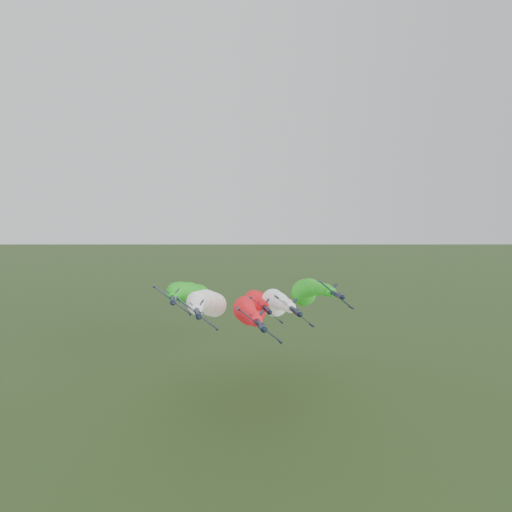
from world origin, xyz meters
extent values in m
plane|color=#3C5927|center=(0.00, 0.00, 0.00)|extent=(3000.00, 3000.00, 0.00)
cylinder|color=black|center=(-8.13, -15.73, 34.47)|extent=(1.54, 8.97, 1.54)
cone|color=black|center=(-8.13, -21.02, 34.47)|extent=(1.40, 1.79, 1.40)
cone|color=black|center=(-8.13, -10.85, 34.47)|extent=(1.40, 0.90, 1.40)
ellipsoid|color=black|center=(-7.87, -17.73, 34.78)|extent=(1.01, 1.87, 0.98)
cube|color=black|center=(-8.22, -15.93, 34.36)|extent=(7.48, 1.89, 6.15)
cylinder|color=black|center=(-11.92, -15.93, 37.39)|extent=(0.62, 2.59, 0.62)
cylinder|color=black|center=(-4.52, -15.93, 31.32)|extent=(0.62, 2.59, 0.62)
cube|color=black|center=(-7.40, -11.95, 35.36)|extent=(1.56, 1.50, 1.86)
cube|color=black|center=(-8.03, -11.95, 34.59)|extent=(2.99, 1.10, 2.48)
sphere|color=red|center=(-8.13, -12.25, 34.47)|extent=(2.47, 2.47, 2.47)
sphere|color=red|center=(-8.09, -8.64, 34.36)|extent=(2.81, 2.81, 2.81)
sphere|color=red|center=(-7.98, -5.04, 34.12)|extent=(2.95, 2.95, 2.95)
sphere|color=red|center=(-7.80, -1.43, 33.80)|extent=(3.00, 3.00, 3.00)
sphere|color=red|center=(-7.54, 2.17, 33.41)|extent=(3.73, 3.73, 3.73)
sphere|color=red|center=(-7.21, 5.78, 32.96)|extent=(3.91, 3.91, 3.91)
sphere|color=red|center=(-6.81, 9.38, 32.45)|extent=(4.73, 4.73, 4.73)
sphere|color=red|center=(-6.33, 12.98, 31.88)|extent=(4.53, 4.53, 4.53)
sphere|color=red|center=(-5.78, 16.59, 31.26)|extent=(5.07, 5.07, 5.07)
sphere|color=red|center=(-5.16, 20.19, 30.60)|extent=(6.33, 6.33, 6.33)
sphere|color=red|center=(-4.47, 23.80, 29.88)|extent=(6.80, 6.80, 6.80)
sphere|color=red|center=(-3.70, 27.40, 29.13)|extent=(6.48, 6.48, 6.48)
sphere|color=red|center=(-2.85, 31.00, 28.33)|extent=(7.06, 7.06, 7.06)
sphere|color=red|center=(-1.94, 34.61, 27.49)|extent=(7.22, 7.22, 7.22)
sphere|color=red|center=(-0.95, 38.21, 26.61)|extent=(8.47, 8.47, 8.47)
sphere|color=red|center=(0.11, 41.82, 25.70)|extent=(7.94, 7.94, 7.94)
cylinder|color=black|center=(-18.52, -6.10, 35.09)|extent=(1.54, 8.97, 1.54)
cone|color=black|center=(-18.52, -11.38, 35.09)|extent=(1.40, 1.79, 1.40)
cone|color=black|center=(-18.52, -1.22, 35.09)|extent=(1.40, 0.90, 1.40)
ellipsoid|color=black|center=(-18.27, -8.09, 35.40)|extent=(1.01, 1.87, 0.98)
cube|color=black|center=(-18.61, -6.30, 34.98)|extent=(7.48, 1.89, 6.15)
cylinder|color=black|center=(-22.32, -6.30, 38.01)|extent=(0.62, 2.59, 0.62)
cylinder|color=black|center=(-14.91, -6.30, 31.95)|extent=(0.62, 2.59, 0.62)
cube|color=black|center=(-17.79, -2.31, 35.98)|extent=(1.56, 1.50, 1.86)
cube|color=black|center=(-18.42, -2.31, 35.21)|extent=(2.99, 1.10, 2.48)
sphere|color=white|center=(-18.52, -2.61, 35.09)|extent=(2.33, 2.33, 2.33)
sphere|color=white|center=(-18.48, 0.99, 34.98)|extent=(3.05, 3.05, 3.05)
sphere|color=white|center=(-18.37, 4.60, 34.74)|extent=(3.62, 3.62, 3.62)
sphere|color=white|center=(-18.19, 8.20, 34.42)|extent=(3.24, 3.24, 3.24)
sphere|color=white|center=(-17.93, 11.81, 34.03)|extent=(3.43, 3.43, 3.43)
sphere|color=white|center=(-17.60, 15.41, 33.58)|extent=(4.80, 4.80, 4.80)
sphere|color=white|center=(-17.20, 19.01, 33.07)|extent=(4.91, 4.91, 4.91)
sphere|color=white|center=(-16.72, 22.62, 32.50)|extent=(4.51, 4.51, 4.51)
sphere|color=white|center=(-16.18, 26.22, 31.88)|extent=(5.39, 5.39, 5.39)
sphere|color=white|center=(-15.55, 29.83, 31.22)|extent=(5.43, 5.43, 5.43)
sphere|color=white|center=(-14.86, 33.43, 30.51)|extent=(5.34, 5.34, 5.34)
sphere|color=white|center=(-14.09, 37.03, 29.75)|extent=(7.09, 7.09, 7.09)
sphere|color=white|center=(-13.25, 40.64, 28.95)|extent=(7.24, 7.24, 7.24)
sphere|color=white|center=(-12.33, 44.24, 28.11)|extent=(6.46, 6.46, 6.46)
sphere|color=white|center=(-11.34, 47.85, 27.24)|extent=(7.45, 7.45, 7.45)
sphere|color=white|center=(-10.28, 51.45, 26.32)|extent=(7.48, 7.48, 7.48)
cylinder|color=black|center=(1.31, -3.52, 34.38)|extent=(1.54, 8.97, 1.54)
cone|color=black|center=(1.31, -8.80, 34.38)|extent=(1.40, 1.79, 1.40)
cone|color=black|center=(1.31, 1.37, 34.38)|extent=(1.40, 0.90, 1.40)
ellipsoid|color=black|center=(1.57, -5.51, 34.69)|extent=(1.01, 1.87, 0.98)
cube|color=black|center=(1.22, -3.72, 34.26)|extent=(7.48, 1.89, 6.15)
cylinder|color=black|center=(-2.48, -3.72, 37.29)|extent=(0.62, 2.59, 0.62)
cylinder|color=black|center=(4.92, -3.72, 31.23)|extent=(0.62, 2.59, 0.62)
cube|color=black|center=(2.04, 0.27, 35.26)|extent=(1.56, 1.50, 1.86)
cube|color=black|center=(1.41, 0.27, 34.49)|extent=(2.99, 1.10, 2.48)
sphere|color=white|center=(1.31, -0.03, 34.38)|extent=(2.37, 2.37, 2.37)
sphere|color=white|center=(1.35, 3.58, 34.26)|extent=(2.92, 2.92, 2.92)
sphere|color=white|center=(1.46, 7.18, 34.03)|extent=(3.17, 3.17, 3.17)
sphere|color=white|center=(1.64, 10.78, 33.71)|extent=(3.81, 3.81, 3.81)
sphere|color=white|center=(1.90, 14.39, 33.32)|extent=(4.31, 4.31, 4.31)
sphere|color=white|center=(2.23, 17.99, 32.86)|extent=(4.08, 4.08, 4.08)
sphere|color=white|center=(2.63, 21.60, 32.35)|extent=(3.95, 3.95, 3.95)
sphere|color=white|center=(3.11, 25.20, 31.79)|extent=(4.48, 4.48, 4.48)
sphere|color=white|center=(3.66, 28.80, 31.17)|extent=(5.56, 5.56, 5.56)
sphere|color=white|center=(4.28, 32.41, 30.50)|extent=(6.29, 6.29, 6.29)
sphere|color=white|center=(4.97, 36.01, 29.79)|extent=(6.04, 6.04, 6.04)
sphere|color=white|center=(5.74, 39.62, 29.04)|extent=(6.47, 6.47, 6.47)
sphere|color=white|center=(6.59, 43.22, 28.24)|extent=(7.10, 7.10, 7.10)
sphere|color=white|center=(7.50, 46.82, 27.40)|extent=(6.27, 6.27, 6.27)
sphere|color=white|center=(8.49, 50.43, 26.52)|extent=(7.33, 7.33, 7.33)
sphere|color=white|center=(9.55, 54.03, 25.60)|extent=(8.21, 8.21, 8.21)
cylinder|color=black|center=(-23.15, 4.72, 36.02)|extent=(1.54, 8.97, 1.54)
cone|color=black|center=(-23.15, -0.56, 36.02)|extent=(1.40, 1.79, 1.40)
cone|color=black|center=(-23.15, 9.61, 36.02)|extent=(1.40, 0.90, 1.40)
ellipsoid|color=black|center=(-22.90, 2.73, 36.33)|extent=(1.01, 1.87, 0.98)
cube|color=black|center=(-23.24, 4.52, 35.91)|extent=(7.48, 1.89, 6.15)
cylinder|color=black|center=(-26.95, 4.52, 38.94)|extent=(0.62, 2.59, 0.62)
cylinder|color=black|center=(-19.54, 4.52, 32.87)|extent=(0.62, 2.59, 0.62)
cube|color=black|center=(-22.42, 8.51, 36.91)|extent=(1.56, 1.50, 1.86)
cube|color=black|center=(-23.05, 8.51, 36.14)|extent=(2.99, 1.10, 2.48)
sphere|color=green|center=(-23.15, 8.21, 36.02)|extent=(2.17, 2.17, 2.17)
sphere|color=green|center=(-23.11, 11.81, 35.91)|extent=(2.65, 2.65, 2.65)
sphere|color=green|center=(-23.00, 15.42, 35.67)|extent=(2.80, 2.80, 2.80)
sphere|color=green|center=(-22.82, 19.02, 35.35)|extent=(3.81, 3.81, 3.81)
sphere|color=green|center=(-22.56, 22.63, 34.96)|extent=(4.13, 4.13, 4.13)
sphere|color=green|center=(-22.23, 26.23, 34.51)|extent=(4.75, 4.75, 4.75)
sphere|color=green|center=(-21.83, 29.83, 34.00)|extent=(4.60, 4.60, 4.60)
sphere|color=green|center=(-21.35, 33.44, 33.43)|extent=(5.32, 5.32, 5.32)
sphere|color=green|center=(-20.80, 37.04, 32.81)|extent=(5.13, 5.13, 5.13)
sphere|color=green|center=(-20.18, 40.65, 32.15)|extent=(5.89, 5.89, 5.89)
sphere|color=green|center=(-19.49, 44.25, 31.44)|extent=(5.90, 5.90, 5.90)
sphere|color=green|center=(-18.72, 47.86, 30.68)|extent=(6.56, 6.56, 6.56)
sphere|color=green|center=(-17.88, 51.46, 29.88)|extent=(7.34, 7.34, 7.34)
sphere|color=green|center=(-16.96, 55.06, 29.04)|extent=(6.54, 6.54, 6.54)
sphere|color=green|center=(-15.97, 58.67, 28.16)|extent=(6.92, 6.92, 6.92)
sphere|color=green|center=(-14.91, 62.27, 27.25)|extent=(8.41, 8.41, 8.41)
cylinder|color=black|center=(13.54, 6.46, 35.90)|extent=(1.54, 8.97, 1.54)
cone|color=black|center=(13.54, 1.17, 35.90)|extent=(1.40, 1.79, 1.40)
cone|color=black|center=(13.54, 11.34, 35.90)|extent=(1.40, 0.90, 1.40)
ellipsoid|color=black|center=(13.80, 4.46, 36.21)|extent=(1.01, 1.87, 0.98)
cube|color=black|center=(13.45, 6.26, 35.78)|extent=(7.48, 1.89, 6.15)
cylinder|color=black|center=(9.75, 6.26, 38.82)|extent=(0.62, 2.59, 0.62)
cylinder|color=black|center=(17.15, 6.26, 32.75)|extent=(0.62, 2.59, 0.62)
cube|color=black|center=(14.27, 10.25, 36.79)|extent=(1.56, 1.50, 1.86)
cube|color=black|center=(13.64, 10.25, 36.02)|extent=(2.99, 1.10, 2.48)
sphere|color=green|center=(13.54, 9.95, 35.90)|extent=(2.50, 2.50, 2.50)
sphere|color=green|center=(13.58, 13.55, 35.78)|extent=(3.09, 3.09, 3.09)
sphere|color=green|center=(13.69, 17.16, 35.55)|extent=(2.85, 2.85, 2.85)
sphere|color=green|center=(13.87, 20.76, 35.23)|extent=(3.85, 3.85, 3.85)
sphere|color=green|center=(14.13, 24.36, 34.84)|extent=(3.41, 3.41, 3.41)
sphere|color=green|center=(14.46, 27.97, 34.39)|extent=(4.14, 4.14, 4.14)
sphere|color=green|center=(14.86, 31.57, 33.87)|extent=(5.01, 5.01, 5.01)
sphere|color=green|center=(15.34, 35.18, 33.31)|extent=(5.40, 5.40, 5.40)
sphere|color=green|center=(15.89, 38.78, 32.69)|extent=(5.27, 5.27, 5.27)
sphere|color=green|center=(16.51, 42.38, 32.03)|extent=(5.56, 5.56, 5.56)
sphere|color=green|center=(17.21, 45.99, 31.31)|extent=(5.72, 5.72, 5.72)
sphere|color=green|center=(17.97, 49.59, 30.56)|extent=(6.87, 6.87, 6.87)
sphere|color=green|center=(18.82, 53.20, 29.76)|extent=(7.34, 7.34, 7.34)
sphere|color=green|center=(19.73, 56.80, 28.92)|extent=(7.63, 7.63, 7.63)
sphere|color=green|center=(20.72, 60.41, 28.04)|extent=(8.37, 8.37, 8.37)
sphere|color=green|center=(21.78, 64.01, 27.13)|extent=(8.49, 8.49, 8.49)
cylinder|color=black|center=(-1.60, 11.94, 31.95)|extent=(1.54, 8.97, 1.54)
cone|color=black|center=(-1.60, 6.66, 31.95)|extent=(1.40, 1.79, 1.40)
cone|color=black|center=(-1.60, 16.83, 31.95)|extent=(1.40, 0.90, 1.40)
ellipsoid|color=black|center=(-1.35, 9.95, 32.26)|extent=(1.01, 1.87, 0.98)
cube|color=black|center=(-1.69, 11.75, 31.83)|extent=(7.48, 1.89, 6.15)
cylinder|color=black|center=(-5.40, 11.75, 34.87)|extent=(0.62, 2.59, 0.62)
cylinder|color=black|center=(2.01, 11.75, 28.80)|extent=(0.62, 2.59, 0.62)
cube|color=black|center=(-0.87, 15.73, 32.84)|extent=(1.56, 1.50, 1.86)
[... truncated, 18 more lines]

